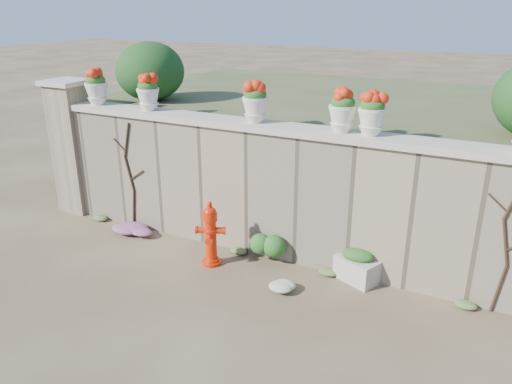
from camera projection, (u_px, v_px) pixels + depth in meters
The scene contains 18 objects.
ground at pixel (218, 310), 6.53m from camera, with size 80.00×80.00×0.00m, color #4C3A26.
stone_wall at pixel (276, 195), 7.68m from camera, with size 8.00×0.40×2.00m, color #8D795E.
wall_cap at pixel (277, 128), 7.31m from camera, with size 8.10×0.52×0.10m, color #BBB29E.
gate_pillar at pixel (74, 146), 9.33m from camera, with size 0.72×0.72×2.48m.
raised_fill at pixel (340, 145), 10.35m from camera, with size 9.00×6.00×2.00m, color #384C23.
back_shrub_left at pixel (150, 71), 9.47m from camera, with size 1.30×1.30×1.10m, color #143814.
vine_left at pixel (130, 174), 8.62m from camera, with size 0.60×0.04×1.91m.
vine_right at pixel (506, 243), 6.14m from camera, with size 0.60×0.04×1.91m.
fire_hydrant at pixel (211, 233), 7.51m from camera, with size 0.44×0.32×1.02m.
planter_box at pixel (357, 266), 7.15m from camera, with size 0.68×0.55×0.50m.
green_shrub at pixel (267, 244), 7.60m from camera, with size 0.68×0.61×0.65m, color #1E5119.
magenta_clump at pixel (136, 229), 8.63m from camera, with size 0.81×0.54×0.22m, color #C327B2.
white_flowers at pixel (282, 286), 6.90m from camera, with size 0.55×0.44×0.20m, color white.
urn_pot_0 at pixel (96, 87), 8.63m from camera, with size 0.39×0.39×0.61m.
urn_pot_1 at pixel (148, 93), 8.16m from camera, with size 0.37×0.37×0.58m.
urn_pot_2 at pixel (255, 102), 7.33m from camera, with size 0.38×0.38×0.60m.
urn_pot_3 at pixel (342, 111), 6.78m from camera, with size 0.38×0.38×0.59m.
urn_pot_4 at pixel (372, 114), 6.61m from camera, with size 0.38×0.38×0.59m.
Camera 1 is at (2.94, -4.74, 3.76)m, focal length 35.00 mm.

